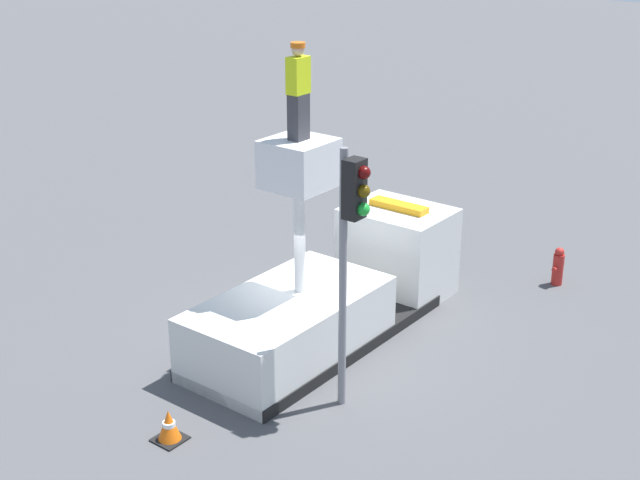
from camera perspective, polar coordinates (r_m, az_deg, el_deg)
name	(u,v)px	position (r m, az deg, el deg)	size (l,w,h in m)	color
ground_plane	(316,341)	(18.22, -0.23, -6.46)	(120.00, 120.00, 0.00)	#4C4C4F
bucket_truck	(331,294)	(18.18, 0.73, -3.47)	(6.79, 2.29, 4.33)	black
worker	(298,92)	(16.02, -1.40, 9.48)	(0.40, 0.26, 1.75)	#38383D
traffic_light_pole	(351,230)	(14.62, 1.97, 0.66)	(0.34, 0.57, 4.72)	gray
fire_hydrant	(558,266)	(21.23, 14.99, -1.65)	(0.49, 0.25, 0.91)	#B2231E
traffic_cone_rear	(169,426)	(15.30, -9.64, -11.67)	(0.50, 0.50, 0.56)	black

